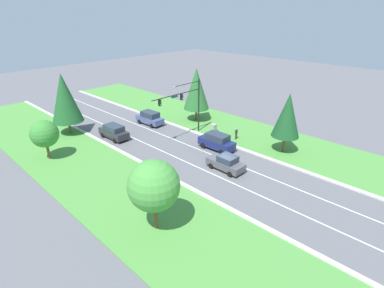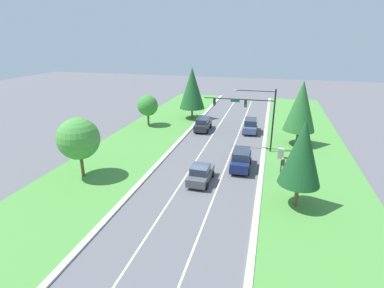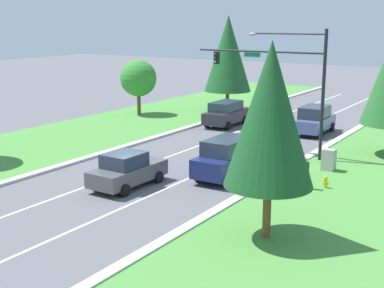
{
  "view_description": "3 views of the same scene",
  "coord_description": "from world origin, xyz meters",
  "views": [
    {
      "loc": [
        -24.03,
        -17.85,
        16.51
      ],
      "look_at": [
        0.13,
        5.34,
        1.43
      ],
      "focal_mm": 28.0,
      "sensor_mm": 36.0,
      "label": 1
    },
    {
      "loc": [
        5.99,
        -25.93,
        13.54
      ],
      "look_at": [
        -2.19,
        4.68,
        2.11
      ],
      "focal_mm": 28.0,
      "sensor_mm": 36.0,
      "label": 2
    },
    {
      "loc": [
        16.75,
        -20.19,
        8.24
      ],
      "look_at": [
        0.36,
        5.36,
        1.21
      ],
      "focal_mm": 50.0,
      "sensor_mm": 36.0,
      "label": 3
    }
  ],
  "objects": [
    {
      "name": "traffic_signal_mast",
      "position": [
        3.95,
        10.07,
        5.23
      ],
      "size": [
        8.58,
        0.41,
        7.78
      ],
      "color": "black",
      "rests_on": "ground_plane"
    },
    {
      "name": "utility_cabinet",
      "position": [
        7.64,
        8.12,
        0.64
      ],
      "size": [
        0.7,
        0.6,
        1.28
      ],
      "color": "#9E9E99",
      "rests_on": "ground_plane"
    },
    {
      "name": "lane_stripe_inner_left",
      "position": [
        -1.8,
        0.0,
        0.0
      ],
      "size": [
        0.14,
        81.0,
        0.01
      ],
      "color": "white",
      "rests_on": "ground_plane"
    },
    {
      "name": "oak_near_left_tree",
      "position": [
        -12.68,
        16.93,
        3.27
      ],
      "size": [
        3.23,
        3.23,
        4.9
      ],
      "color": "brown",
      "rests_on": "ground_plane"
    },
    {
      "name": "conifer_far_right_tree",
      "position": [
        8.74,
        -2.39,
        4.85
      ],
      "size": [
        3.38,
        3.38,
        7.57
      ],
      "color": "brown",
      "rests_on": "ground_plane"
    },
    {
      "name": "fire_hydrant",
      "position": [
        8.57,
        4.9,
        0.34
      ],
      "size": [
        0.34,
        0.2,
        0.7
      ],
      "color": "gold",
      "rests_on": "ground_plane"
    },
    {
      "name": "conifer_near_right_tree",
      "position": [
        9.74,
        13.62,
        5.23
      ],
      "size": [
        4.02,
        4.02,
        8.45
      ],
      "color": "brown",
      "rests_on": "ground_plane"
    },
    {
      "name": "oak_far_left_tree",
      "position": [
        -11.87,
        -2.08,
        4.11
      ],
      "size": [
        4.14,
        4.14,
        6.19
      ],
      "color": "brown",
      "rests_on": "ground_plane"
    },
    {
      "name": "curb_strip_right",
      "position": [
        5.65,
        0.0,
        0.07
      ],
      "size": [
        0.5,
        90.0,
        0.15
      ],
      "color": "beige",
      "rests_on": "ground_plane"
    },
    {
      "name": "graphite_sedan",
      "position": [
        -0.04,
        -0.1,
        0.87
      ],
      "size": [
        2.12,
        4.37,
        1.8
      ],
      "rotation": [
        0.0,
        0.0,
        -0.02
      ],
      "color": "#4C4C51",
      "rests_on": "ground_plane"
    },
    {
      "name": "lane_stripe_inner_right",
      "position": [
        1.8,
        0.0,
        0.0
      ],
      "size": [
        0.14,
        81.0,
        0.01
      ],
      "color": "white",
      "rests_on": "ground_plane"
    },
    {
      "name": "charcoal_suv",
      "position": [
        -3.69,
        16.75,
        1.01
      ],
      "size": [
        2.2,
        4.8,
        1.96
      ],
      "rotation": [
        0.0,
        0.0,
        0.02
      ],
      "color": "#28282D",
      "rests_on": "ground_plane"
    },
    {
      "name": "ground_plane",
      "position": [
        0.0,
        0.0,
        0.0
      ],
      "size": [
        160.0,
        160.0,
        0.0
      ],
      "primitive_type": "plane",
      "color": "#5B5B60"
    },
    {
      "name": "navy_suv",
      "position": [
        3.43,
        4.11,
        1.1
      ],
      "size": [
        2.15,
        4.86,
        2.16
      ],
      "rotation": [
        0.0,
        0.0,
        0.01
      ],
      "color": "navy",
      "rests_on": "ground_plane"
    },
    {
      "name": "curb_strip_left",
      "position": [
        -5.65,
        0.0,
        0.07
      ],
      "size": [
        0.5,
        90.0,
        0.15
      ],
      "color": "beige",
      "rests_on": "ground_plane"
    },
    {
      "name": "slate_blue_suv",
      "position": [
        3.35,
        17.58,
        1.05
      ],
      "size": [
        2.25,
        4.74,
        2.07
      ],
      "rotation": [
        0.0,
        0.0,
        0.04
      ],
      "color": "#475684",
      "rests_on": "ground_plane"
    },
    {
      "name": "grass_verge_left",
      "position": [
        -10.9,
        0.0,
        0.04
      ],
      "size": [
        10.0,
        90.0,
        0.08
      ],
      "color": "#4C8E3D",
      "rests_on": "ground_plane"
    },
    {
      "name": "pedestrian",
      "position": [
        7.74,
        4.2,
        0.94
      ],
      "size": [
        0.41,
        0.28,
        1.69
      ],
      "rotation": [
        0.0,
        0.0,
        3.3
      ],
      "color": "#42382D",
      "rests_on": "ground_plane"
    },
    {
      "name": "conifer_mid_left_tree",
      "position": [
        -7.07,
        23.03,
        5.31
      ],
      "size": [
        4.3,
        4.3,
        8.75
      ],
      "color": "brown",
      "rests_on": "ground_plane"
    },
    {
      "name": "grass_verge_right",
      "position": [
        10.9,
        0.0,
        0.04
      ],
      "size": [
        10.0,
        90.0,
        0.08
      ],
      "color": "#4C8E3D",
      "rests_on": "ground_plane"
    }
  ]
}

